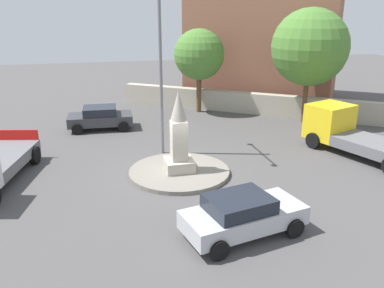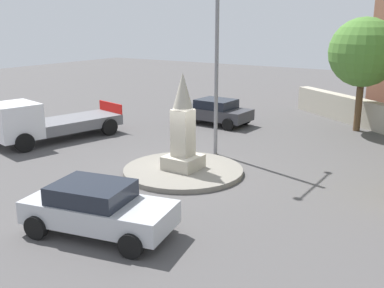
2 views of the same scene
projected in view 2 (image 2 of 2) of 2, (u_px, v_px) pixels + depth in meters
The scene contains 8 objects.
ground_plane at pixel (183, 173), 17.26m from camera, with size 80.00×80.00×0.00m, color #4F4C4C.
traffic_island at pixel (183, 171), 17.23m from camera, with size 4.50×4.50×0.18m, color gray.
monument at pixel (183, 129), 16.81m from camera, with size 1.24×1.24×3.60m.
streetlamp at pixel (217, 32), 18.35m from camera, with size 3.41×0.28×8.57m.
car_silver_waiting at pixel (98, 208), 12.18m from camera, with size 2.63×4.29×1.40m.
car_dark_grey_near_island at pixel (216, 111), 25.18m from camera, with size 2.15×3.88×1.39m.
truck_white_far_side at pixel (43, 122), 21.45m from camera, with size 6.41×3.44×2.00m.
tree_mid_cluster at pixel (364, 53), 22.84m from camera, with size 3.46×3.46×5.76m.
Camera 2 is at (13.48, 9.30, 5.57)m, focal length 42.80 mm.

